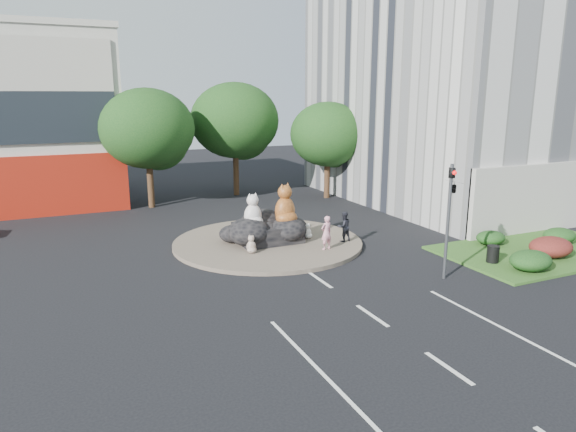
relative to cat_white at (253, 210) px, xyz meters
name	(u,v)px	position (x,y,z in m)	size (l,w,h in m)	color
ground	(372,316)	(0.89, -9.83, -2.00)	(120.00, 120.00, 0.00)	black
roundabout_island	(268,242)	(0.89, 0.17, -1.90)	(10.00, 10.00, 0.20)	brown
rock_plinth	(268,233)	(0.89, 0.17, -1.35)	(3.20, 2.60, 0.90)	black
grass_verge	(539,251)	(12.89, -6.83, -1.94)	(10.00, 6.00, 0.12)	#28531B
tree_left	(148,132)	(-3.04, 12.24, 3.25)	(6.46, 6.46, 8.27)	#382314
tree_mid	(236,124)	(3.96, 14.24, 3.56)	(6.84, 6.84, 8.76)	#382314
tree_right	(328,137)	(9.96, 10.24, 2.63)	(5.70, 5.70, 7.30)	#382314
hedge_near_green	(531,261)	(9.89, -8.83, -1.43)	(2.00, 1.60, 0.90)	#113714
hedge_red	(551,247)	(12.39, -7.83, -1.39)	(2.20, 1.76, 0.99)	#491613
hedge_mid_green	(559,236)	(14.89, -6.33, -1.48)	(1.80, 1.44, 0.81)	#113714
hedge_back_green	(491,238)	(11.39, -5.03, -1.52)	(1.60, 1.28, 0.72)	#113714
traffic_light	(452,196)	(5.98, -7.83, 1.62)	(0.44, 1.24, 5.00)	#595B60
street_lamp	(485,152)	(13.70, -1.83, 2.55)	(2.34, 0.22, 8.06)	#595B60
cat_white	(253,210)	(0.00, 0.00, 0.00)	(1.08, 0.94, 1.80)	silver
cat_tabby	(285,204)	(1.74, -0.17, 0.20)	(1.33, 1.15, 2.21)	#B16424
kitten_calico	(251,244)	(-0.65, -1.48, -1.34)	(0.55, 0.48, 0.92)	silver
kitten_white	(308,231)	(3.06, -0.23, -1.38)	(0.50, 0.44, 0.84)	silver
pedestrian_pink	(326,233)	(2.98, -2.48, -0.94)	(0.63, 0.41, 1.72)	pink
pedestrian_dark	(344,227)	(4.51, -1.58, -1.00)	(0.78, 0.61, 1.60)	#212229
litter_bin	(493,254)	(9.23, -7.28, -1.48)	(0.56, 0.56, 0.80)	black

